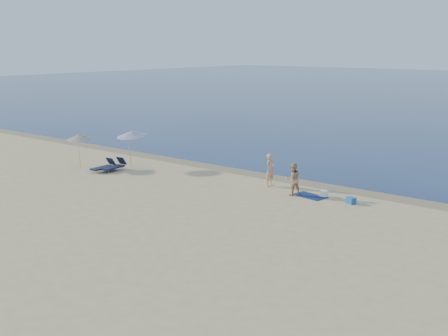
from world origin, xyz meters
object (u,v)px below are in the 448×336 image
object	(u,v)px
person_right	(293,179)
blue_cooler	(351,200)
umbrella_near	(132,134)
person_left	(270,170)

from	to	relation	value
person_right	blue_cooler	bearing A→B (deg)	132.19
blue_cooler	umbrella_near	bearing A→B (deg)	-152.70
person_left	person_right	xyz separation A→B (m)	(2.08, -0.90, -0.06)
person_right	umbrella_near	size ratio (longest dim) A/B	0.69
person_left	person_right	world-z (taller)	person_left
person_left	umbrella_near	size ratio (longest dim) A/B	0.73
umbrella_near	blue_cooler	bearing A→B (deg)	7.96
umbrella_near	person_right	bearing A→B (deg)	6.80
blue_cooler	person_right	bearing A→B (deg)	-148.36
person_right	umbrella_near	world-z (taller)	umbrella_near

